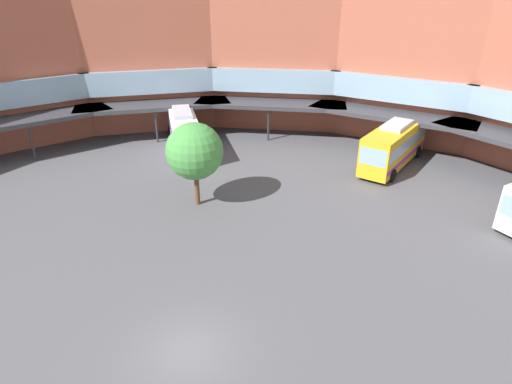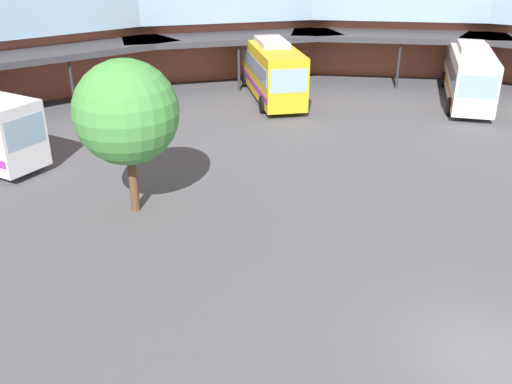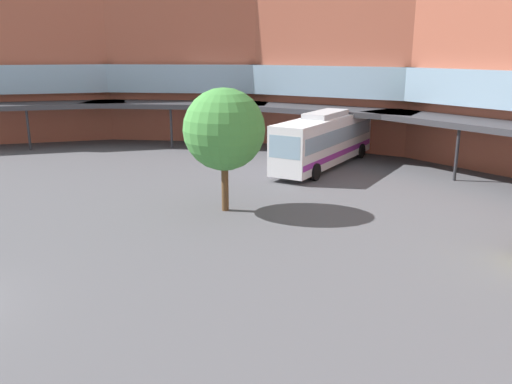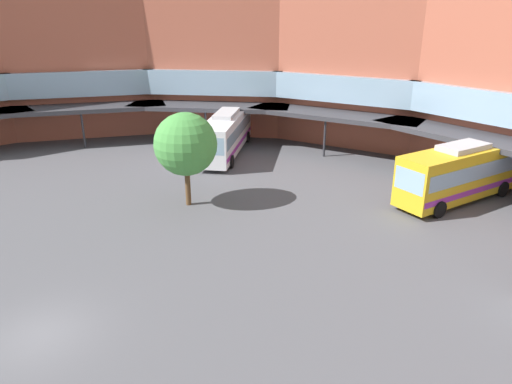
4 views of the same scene
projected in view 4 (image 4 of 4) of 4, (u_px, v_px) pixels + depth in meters
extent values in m
plane|color=#515156|center=(41.00, 335.00, 19.00)|extent=(121.57, 121.57, 0.00)
cube|color=#8CADC6|center=(507.00, 103.00, 36.55)|extent=(15.15, 8.94, 2.44)
cube|color=#38383D|center=(472.00, 138.00, 34.85)|extent=(16.25, 7.06, 0.40)
cylinder|color=#2D2D33|center=(456.00, 164.00, 34.59)|extent=(0.20, 0.20, 3.48)
cube|color=#AD5942|center=(354.00, 70.00, 45.28)|extent=(16.65, 9.02, 13.92)
cube|color=#8CADC6|center=(351.00, 85.00, 45.30)|extent=(15.15, 8.94, 2.44)
cube|color=#38383D|center=(333.00, 115.00, 42.51)|extent=(16.25, 7.06, 0.40)
cylinder|color=#2D2D33|center=(325.00, 138.00, 41.84)|extent=(0.20, 0.20, 3.48)
cube|color=#AD5942|center=(218.00, 65.00, 49.62)|extent=(16.40, 13.87, 13.92)
cube|color=#8CADC6|center=(217.00, 79.00, 49.56)|extent=(15.24, 13.17, 2.44)
cube|color=#38383D|center=(209.00, 107.00, 46.24)|extent=(15.27, 12.22, 0.40)
cylinder|color=#2D2D33|center=(206.00, 128.00, 45.38)|extent=(0.20, 0.20, 3.48)
cube|color=#AD5942|center=(81.00, 66.00, 48.71)|extent=(13.55, 16.52, 13.92)
cube|color=#8CADC6|center=(82.00, 80.00, 48.67)|extent=(12.91, 15.32, 2.44)
cube|color=#38383D|center=(82.00, 108.00, 45.46)|extent=(11.87, 15.44, 0.40)
cylinder|color=#2D2D33|center=(83.00, 130.00, 44.64)|extent=(0.20, 0.20, 3.48)
cube|color=gold|center=(459.00, 173.00, 31.85)|extent=(5.21, 10.38, 3.30)
cube|color=#8CADC6|center=(460.00, 167.00, 31.71)|extent=(5.10, 9.82, 1.06)
cube|color=purple|center=(457.00, 186.00, 32.18)|extent=(5.18, 10.20, 0.40)
cube|color=#8CADC6|center=(410.00, 181.00, 29.23)|extent=(2.20, 0.73, 1.45)
cube|color=#B2B2B7|center=(464.00, 147.00, 31.20)|extent=(2.71, 3.98, 0.36)
cylinder|color=black|center=(439.00, 209.00, 29.66)|extent=(0.59, 1.14, 1.10)
cylinder|color=black|center=(407.00, 197.00, 31.68)|extent=(0.59, 1.14, 1.10)
cylinder|color=black|center=(503.00, 189.00, 33.06)|extent=(0.59, 1.14, 1.10)
cylinder|color=black|center=(470.00, 179.00, 35.08)|extent=(0.59, 1.14, 1.10)
cube|color=white|center=(227.00, 133.00, 42.66)|extent=(8.79, 11.54, 3.18)
cube|color=#8CADC6|center=(227.00, 129.00, 42.53)|extent=(8.42, 10.96, 1.02)
cube|color=purple|center=(227.00, 142.00, 42.98)|extent=(8.67, 11.35, 0.38)
cube|color=#8CADC6|center=(211.00, 146.00, 36.92)|extent=(1.84, 1.28, 1.40)
cube|color=#B2B2B7|center=(226.00, 113.00, 42.03)|extent=(3.85, 4.61, 0.36)
cylinder|color=black|center=(231.00, 161.00, 39.15)|extent=(0.86, 1.08, 1.10)
cylinder|color=black|center=(203.00, 160.00, 39.48)|extent=(0.86, 1.08, 1.10)
cylinder|color=black|center=(248.00, 137.00, 46.84)|extent=(0.86, 1.08, 1.10)
cylinder|color=black|center=(224.00, 136.00, 47.17)|extent=(0.86, 1.08, 1.10)
cylinder|color=brown|center=(188.00, 183.00, 31.31)|extent=(0.36, 0.36, 3.08)
sphere|color=#479342|center=(186.00, 144.00, 30.35)|extent=(4.12, 4.12, 4.12)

